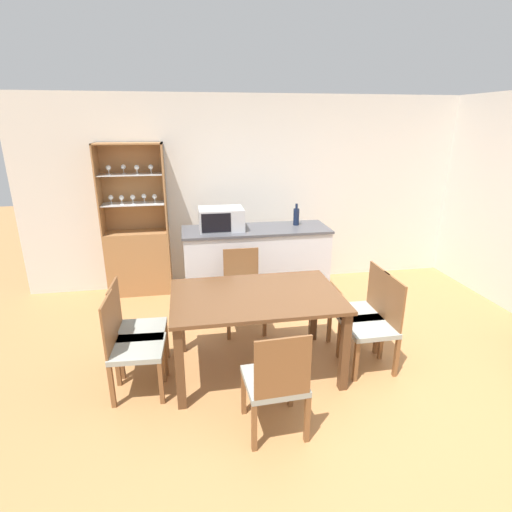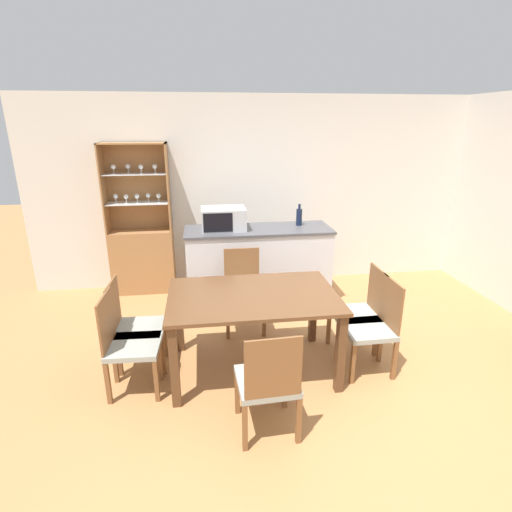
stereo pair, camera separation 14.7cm
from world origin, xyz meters
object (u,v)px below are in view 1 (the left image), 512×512
object	(u,v)px
dining_table	(256,305)
wine_bottle	(296,216)
dining_chair_side_right_far	(361,311)
dining_chair_head_far	(243,291)
dining_chair_side_right_near	(374,325)
dining_chair_side_left_far	(135,329)
microwave	(221,219)
dining_chair_side_left_near	(132,346)
dining_chair_head_near	(276,382)
display_cabinet	(138,251)

from	to	relation	value
dining_table	wine_bottle	world-z (taller)	wine_bottle
dining_chair_side_right_far	dining_chair_head_far	distance (m)	1.27
dining_chair_side_right_near	wine_bottle	xyz separation A→B (m)	(-0.28, 1.73, 0.64)
dining_chair_side_left_far	dining_chair_side_right_near	size ratio (longest dim) A/B	1.00
microwave	dining_chair_side_left_near	bearing A→B (deg)	-118.86
dining_chair_side_right_far	microwave	size ratio (longest dim) A/B	1.66
dining_chair_head_near	microwave	bearing A→B (deg)	91.36
display_cabinet	dining_chair_head_near	bearing A→B (deg)	-66.71
display_cabinet	dining_chair_head_far	size ratio (longest dim) A/B	2.23
microwave	wine_bottle	bearing A→B (deg)	3.87
dining_chair_head_near	dining_chair_head_far	xyz separation A→B (m)	(-0.00, 1.63, 0.00)
dining_chair_side_left_near	dining_chair_head_far	world-z (taller)	same
display_cabinet	dining_chair_side_left_near	size ratio (longest dim) A/B	2.23
dining_chair_head_far	microwave	world-z (taller)	microwave
dining_table	dining_chair_head_far	world-z (taller)	dining_chair_head_far
dining_table	wine_bottle	xyz separation A→B (m)	(0.79, 1.58, 0.42)
dining_chair_head_near	wine_bottle	size ratio (longest dim) A/B	3.23
dining_chair_side_left_far	microwave	bearing A→B (deg)	148.73
dining_chair_side_left_near	microwave	size ratio (longest dim) A/B	1.66
dining_table	wine_bottle	bearing A→B (deg)	63.37
dining_chair_side_left_near	microwave	xyz separation A→B (m)	(0.92, 1.66, 0.66)
display_cabinet	dining_chair_head_near	world-z (taller)	display_cabinet
dining_chair_side_left_near	dining_table	bearing A→B (deg)	100.70
dining_table	dining_chair_side_left_near	size ratio (longest dim) A/B	1.69
dining_table	dining_chair_side_left_near	xyz separation A→B (m)	(-1.08, -0.14, -0.22)
dining_chair_head_near	dining_table	bearing A→B (deg)	87.51
dining_table	dining_chair_side_right_near	xyz separation A→B (m)	(1.08, -0.14, -0.22)
dining_chair_side_left_far	dining_chair_side_right_far	xyz separation A→B (m)	(2.15, -0.00, 0.00)
dining_chair_side_left_near	dining_chair_side_right_far	world-z (taller)	same
dining_chair_side_left_far	dining_chair_side_right_near	distance (m)	2.17
dining_table	dining_chair_side_left_near	distance (m)	1.11
dining_chair_side_left_far	dining_chair_side_right_near	bearing A→B (deg)	84.73
dining_chair_side_right_far	display_cabinet	bearing A→B (deg)	51.05
dining_chair_side_left_near	wine_bottle	world-z (taller)	wine_bottle
display_cabinet	dining_chair_side_right_far	world-z (taller)	display_cabinet
display_cabinet	microwave	distance (m)	1.29
dining_table	dining_chair_side_left_far	world-z (taller)	dining_chair_side_left_far
dining_table	dining_chair_side_right_near	world-z (taller)	dining_chair_side_right_near
dining_table	dining_chair_side_right_far	xyz separation A→B (m)	(1.08, 0.15, -0.22)
dining_chair_side_right_near	wine_bottle	bearing A→B (deg)	8.73
dining_chair_head_near	dining_chair_side_left_far	bearing A→B (deg)	135.56
dining_table	dining_chair_side_right_far	distance (m)	1.11
dining_chair_side_left_far	microwave	xyz separation A→B (m)	(0.92, 1.37, 0.66)
dining_chair_head_far	wine_bottle	bearing A→B (deg)	-136.06
dining_chair_side_right_near	dining_chair_head_far	distance (m)	1.44
dining_chair_side_left_near	dining_chair_side_left_far	size ratio (longest dim) A/B	1.00
dining_chair_side_left_near	dining_chair_head_far	bearing A→B (deg)	134.86
dining_chair_side_left_near	dining_chair_side_right_far	distance (m)	2.17
dining_chair_side_right_near	microwave	world-z (taller)	microwave
dining_chair_side_right_near	dining_chair_side_right_far	world-z (taller)	same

